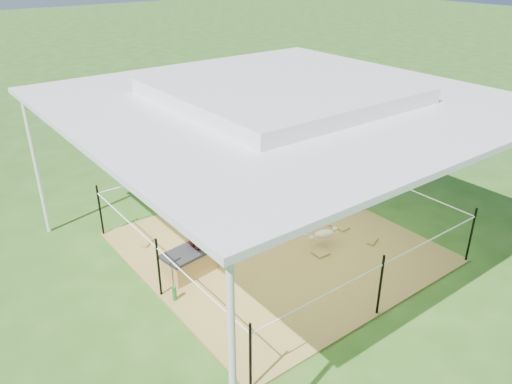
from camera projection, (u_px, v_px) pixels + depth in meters
ground at (277, 247)px, 8.75m from camera, size 90.00×90.00×0.00m
hay_patch at (277, 247)px, 8.74m from camera, size 4.60×4.60×0.03m
canopy_tent at (280, 97)px, 7.57m from camera, size 6.30×6.30×2.90m
rope_fence at (277, 215)px, 8.47m from camera, size 4.54×4.54×1.00m
straw_bale at (191, 263)px, 7.93m from camera, size 0.90×0.54×0.38m
dark_cloth at (190, 251)px, 7.84m from camera, size 0.96×0.59×0.05m
woman at (194, 223)px, 7.68m from camera, size 0.29×0.40×1.01m
green_bottle at (174, 293)px, 7.34m from camera, size 0.07×0.07×0.23m
pony at (257, 201)px, 9.26m from camera, size 1.17×0.64×0.94m
pink_hat at (257, 175)px, 9.03m from camera, size 0.29×0.29×0.14m
foal at (324, 232)px, 8.64m from camera, size 1.05×0.79×0.52m
trash_barrel at (223, 105)px, 15.08m from camera, size 0.80×0.80×1.00m
picnic_table_near at (157, 111)px, 15.00m from camera, size 1.83×1.39×0.72m
picnic_table_far at (216, 85)px, 17.57m from camera, size 2.34×1.93×0.85m
distant_person at (197, 101)px, 15.29m from camera, size 0.64×0.56×1.09m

